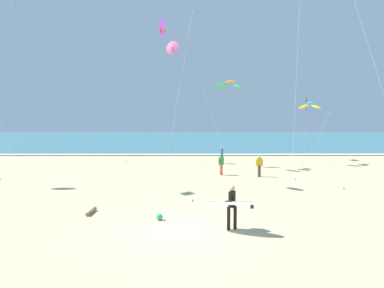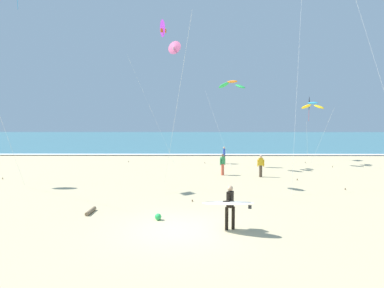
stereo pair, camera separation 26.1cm
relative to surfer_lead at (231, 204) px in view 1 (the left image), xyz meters
name	(u,v)px [view 1 (the left image)]	position (x,y,z in m)	size (l,w,h in m)	color
ground_plane	(180,230)	(-1.92, 0.12, -1.04)	(160.00, 160.00, 0.00)	#CCB789
ocean_water	(188,139)	(-1.92, 55.59, -1.00)	(160.00, 60.00, 0.08)	teal
shoreline_foam	(187,154)	(-1.92, 25.89, -0.96)	(160.00, 1.34, 0.01)	white
surfer_lead	(231,204)	(0.00, 0.00, 0.00)	(2.07, 1.26, 1.71)	black
kite_arc_amber_near	(230,85)	(1.82, 15.97, 5.97)	(3.48, 4.21, 7.36)	green
kite_delta_rose_far	(172,48)	(-3.12, 17.81, 9.34)	(5.24, 2.49, 11.05)	pink
kite_diamond_charcoal_low	(306,105)	(10.24, 21.93, 4.50)	(1.41, 3.37, 6.38)	black
kite_arc_cobalt_close	(310,106)	(9.44, 18.49, 4.32)	(2.52, 3.02, 5.69)	yellow
kite_delta_violet_extra	(163,29)	(-3.23, 8.91, 8.69)	(2.16, 5.03, 10.33)	purple
bystander_blue_top	(222,155)	(1.43, 18.71, -0.23)	(0.22, 0.50, 1.59)	#4C3D2D
bystander_yellow_top	(259,166)	(3.47, 11.71, -0.23)	(0.50, 0.22, 1.59)	#4C3D2D
bystander_green_top	(221,164)	(0.79, 12.49, -0.23)	(0.42, 0.33, 1.59)	#D8593F
beach_ball	(159,217)	(-2.82, 1.33, -0.90)	(0.28, 0.28, 0.28)	green
driftwood_log	(91,211)	(-5.97, 2.36, -0.96)	(0.17, 0.17, 1.04)	#846B4C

